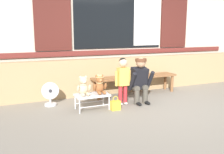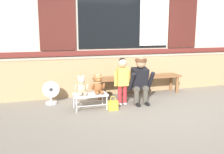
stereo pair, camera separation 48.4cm
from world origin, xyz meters
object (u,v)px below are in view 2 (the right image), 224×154
object	(u,v)px
handbag_on_ground	(113,105)
wooden_bench_long	(138,79)
teddy_bear_with_hat	(98,84)
adult_crouching	(140,81)
teddy_bear_plain	(82,86)
floor_fan	(51,93)
child_standing	(122,76)
small_display_bench	(90,95)

from	to	relation	value
handbag_on_ground	wooden_bench_long	bearing A→B (deg)	45.01
teddy_bear_with_hat	adult_crouching	bearing A→B (deg)	2.20
teddy_bear_plain	handbag_on_ground	xyz separation A→B (m)	(0.55, -0.22, -0.37)
adult_crouching	handbag_on_ground	xyz separation A→B (m)	(-0.67, -0.25, -0.38)
teddy_bear_plain	handbag_on_ground	size ratio (longest dim) A/B	1.34
teddy_bear_with_hat	handbag_on_ground	bearing A→B (deg)	-43.36
handbag_on_ground	floor_fan	world-z (taller)	floor_fan
child_standing	adult_crouching	distance (m)	0.39
wooden_bench_long	child_standing	world-z (taller)	child_standing
teddy_bear_plain	handbag_on_ground	distance (m)	0.70
teddy_bear_with_hat	teddy_bear_plain	bearing A→B (deg)	-179.87
floor_fan	small_display_bench	bearing A→B (deg)	-39.64
teddy_bear_plain	floor_fan	bearing A→B (deg)	132.85
child_standing	small_display_bench	bearing A→B (deg)	-174.93
adult_crouching	floor_fan	distance (m)	1.84
small_display_bench	floor_fan	distance (m)	0.89
adult_crouching	handbag_on_ground	distance (m)	0.81
teddy_bear_plain	teddy_bear_with_hat	size ratio (longest dim) A/B	1.00
teddy_bear_with_hat	child_standing	size ratio (longest dim) A/B	0.38
teddy_bear_with_hat	child_standing	world-z (taller)	child_standing
floor_fan	adult_crouching	bearing A→B (deg)	-16.97
floor_fan	teddy_bear_with_hat	bearing A→B (deg)	-33.80
adult_crouching	floor_fan	bearing A→B (deg)	163.03
small_display_bench	child_standing	world-z (taller)	child_standing
small_display_bench	floor_fan	size ratio (longest dim) A/B	1.33
floor_fan	wooden_bench_long	bearing A→B (deg)	4.08
small_display_bench	teddy_bear_with_hat	world-z (taller)	teddy_bear_with_hat
floor_fan	handbag_on_ground	bearing A→B (deg)	-36.07
teddy_bear_plain	child_standing	world-z (taller)	child_standing
teddy_bear_plain	child_standing	bearing A→B (deg)	4.01
adult_crouching	floor_fan	xyz separation A→B (m)	(-1.74, 0.53, -0.24)
teddy_bear_plain	teddy_bear_with_hat	world-z (taller)	same
handbag_on_ground	teddy_bear_plain	bearing A→B (deg)	158.45
small_display_bench	handbag_on_ground	xyz separation A→B (m)	(0.39, -0.22, -0.17)
teddy_bear_with_hat	handbag_on_ground	size ratio (longest dim) A/B	1.34
teddy_bear_with_hat	adult_crouching	size ratio (longest dim) A/B	0.38
teddy_bear_plain	adult_crouching	distance (m)	1.22
wooden_bench_long	adult_crouching	size ratio (longest dim) A/B	2.21
child_standing	floor_fan	world-z (taller)	child_standing
teddy_bear_with_hat	floor_fan	distance (m)	1.04
small_display_bench	child_standing	xyz separation A→B (m)	(0.68, 0.06, 0.33)
adult_crouching	small_display_bench	bearing A→B (deg)	-178.02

